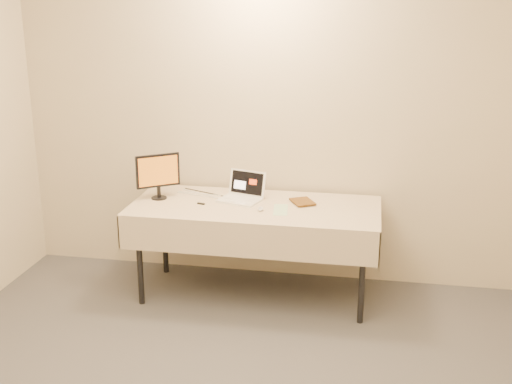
% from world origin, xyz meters
% --- Properties ---
extents(back_wall, '(4.00, 0.10, 2.70)m').
position_xyz_m(back_wall, '(0.00, 2.50, 1.35)').
color(back_wall, beige).
rests_on(back_wall, ground).
extents(table, '(1.86, 0.81, 0.74)m').
position_xyz_m(table, '(0.00, 2.05, 0.68)').
color(table, black).
rests_on(table, ground).
extents(laptop, '(0.37, 0.34, 0.21)m').
position_xyz_m(laptop, '(-0.12, 2.17, 0.79)').
color(laptop, white).
rests_on(laptop, table).
extents(monitor, '(0.29, 0.21, 0.35)m').
position_xyz_m(monitor, '(-0.76, 2.07, 0.94)').
color(monitor, black).
rests_on(monitor, table).
extents(book, '(0.14, 0.09, 0.20)m').
position_xyz_m(book, '(0.28, 2.12, 0.84)').
color(book, '#98621B').
rests_on(book, table).
extents(alarm_clock, '(0.11, 0.08, 0.04)m').
position_xyz_m(alarm_clock, '(-0.14, 2.32, 0.76)').
color(alarm_clock, black).
rests_on(alarm_clock, table).
extents(clicker, '(0.05, 0.09, 0.02)m').
position_xyz_m(clicker, '(0.06, 1.94, 0.75)').
color(clicker, silver).
rests_on(clicker, table).
extents(paper_form, '(0.13, 0.27, 0.00)m').
position_xyz_m(paper_form, '(0.20, 1.97, 0.74)').
color(paper_form, '#B4E0B2').
rests_on(paper_form, table).
extents(usb_dongle, '(0.06, 0.03, 0.01)m').
position_xyz_m(usb_dongle, '(-0.40, 1.99, 0.74)').
color(usb_dongle, black).
rests_on(usb_dongle, table).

